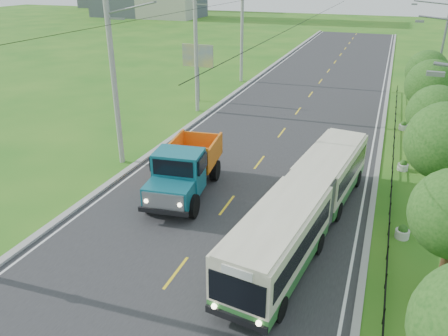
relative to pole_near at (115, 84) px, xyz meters
The scene contains 22 objects.
ground 13.24m from the pole_near, 47.45° to the right, with size 240.00×240.00×0.00m, color #246718.
road 14.67m from the pole_near, 53.09° to the left, with size 14.00×120.00×0.02m, color #28282B.
curb_left 12.14m from the pole_near, 84.48° to the left, with size 0.40×120.00×0.15m, color #9E9E99.
curb_right 19.60m from the pole_near, 35.52° to the left, with size 0.30×120.00×0.10m, color #9E9E99.
edge_line_left 12.22m from the pole_near, 81.66° to the left, with size 0.12×120.00×0.00m, color silver.
edge_line_right 19.21m from the pole_near, 36.41° to the left, with size 0.12×120.00×0.00m, color silver.
centre_dash 13.23m from the pole_near, 47.45° to the right, with size 0.12×2.20×0.00m, color yellow.
railing_right 17.68m from the pole_near, 17.09° to the left, with size 0.04×40.00×0.60m, color black.
pole_near is the anchor object (origin of this frame).
pole_mid 12.00m from the pole_near, 90.00° to the left, with size 3.51×0.32×10.00m.
pole_far 24.00m from the pole_near, 90.00° to the left, with size 3.51×0.32×10.00m.
tree_third 18.17m from the pole_near, ahead, with size 3.60×3.62×6.00m.
tree_fourth 18.89m from the pole_near, 15.84° to the left, with size 3.24×3.31×5.40m.
tree_fifth 21.31m from the pole_near, 31.59° to the left, with size 3.48×3.52×5.80m.
tree_back 24.98m from the pole_near, 43.41° to the left, with size 3.30×3.36×5.50m.
streetlight_far 26.80m from the pole_near, 45.14° to the left, with size 3.02×0.20×9.07m.
planter_near 17.79m from the pole_near, 10.09° to the right, with size 0.64×0.64×0.67m.
planter_mid 18.23m from the pole_near, 16.52° to the left, with size 0.64×0.64×0.67m.
planter_far 21.83m from the pole_near, 37.63° to the left, with size 0.64×0.64×0.67m.
billboard_left 15.10m from the pole_near, 94.72° to the left, with size 3.00×0.20×5.20m.
bus 13.66m from the pole_near, 18.19° to the right, with size 4.16×14.48×2.76m.
dump_truck 7.08m from the pole_near, 23.83° to the right, with size 3.40×7.06×2.85m.
Camera 1 is at (6.92, -12.81, 11.25)m, focal length 35.00 mm.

